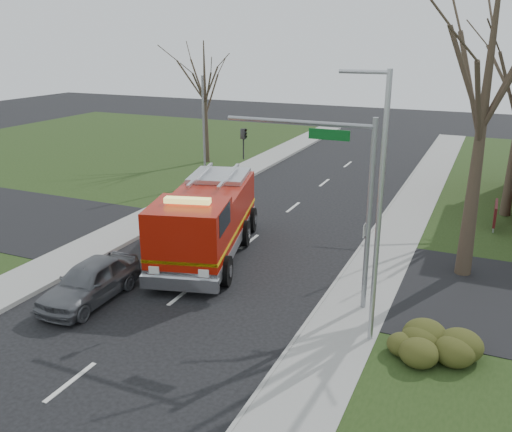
% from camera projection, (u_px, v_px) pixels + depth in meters
% --- Properties ---
extents(ground, '(120.00, 120.00, 0.00)m').
position_uv_depth(ground, '(183.00, 294.00, 20.39)').
color(ground, black).
rests_on(ground, ground).
extents(sidewalk_right, '(2.40, 80.00, 0.15)m').
position_uv_depth(sidewalk_right, '(343.00, 326.00, 17.97)').
color(sidewalk_right, gray).
rests_on(sidewalk_right, ground).
extents(sidewalk_left, '(2.40, 80.00, 0.15)m').
position_uv_depth(sidewalk_left, '(56.00, 266.00, 22.76)').
color(sidewalk_left, gray).
rests_on(sidewalk_left, ground).
extents(health_center_sign, '(0.12, 2.00, 1.40)m').
position_uv_depth(health_center_sign, '(495.00, 213.00, 26.90)').
color(health_center_sign, '#430F11').
rests_on(health_center_sign, ground).
extents(hedge_corner, '(2.80, 2.00, 0.90)m').
position_uv_depth(hedge_corner, '(428.00, 347.00, 15.86)').
color(hedge_corner, '#323914').
rests_on(hedge_corner, lawn_right).
extents(bare_tree_near, '(6.00, 6.00, 12.00)m').
position_uv_depth(bare_tree_near, '(486.00, 89.00, 19.60)').
color(bare_tree_near, '#392D21').
rests_on(bare_tree_near, ground).
extents(bare_tree_left, '(4.50, 4.50, 9.00)m').
position_uv_depth(bare_tree_left, '(205.00, 89.00, 39.85)').
color(bare_tree_left, '#392D21').
rests_on(bare_tree_left, ground).
extents(traffic_signal_mast, '(5.29, 0.18, 6.80)m').
position_uv_depth(traffic_signal_mast, '(333.00, 178.00, 18.20)').
color(traffic_signal_mast, gray).
rests_on(traffic_signal_mast, ground).
extents(streetlight_pole, '(1.48, 0.16, 8.40)m').
position_uv_depth(streetlight_pole, '(378.00, 205.00, 15.77)').
color(streetlight_pole, '#B7BABF').
rests_on(streetlight_pole, ground).
extents(utility_pole_far, '(0.14, 0.14, 7.00)m').
position_uv_depth(utility_pole_far, '(204.00, 133.00, 34.06)').
color(utility_pole_far, gray).
rests_on(utility_pole_far, ground).
extents(fire_engine, '(5.10, 9.04, 3.45)m').
position_uv_depth(fire_engine, '(206.00, 222.00, 23.47)').
color(fire_engine, '#9D1407').
rests_on(fire_engine, ground).
extents(parked_car_maroon, '(1.90, 4.48, 1.51)m').
position_uv_depth(parked_car_maroon, '(90.00, 281.00, 19.69)').
color(parked_car_maroon, '#5A5C62').
rests_on(parked_car_maroon, ground).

